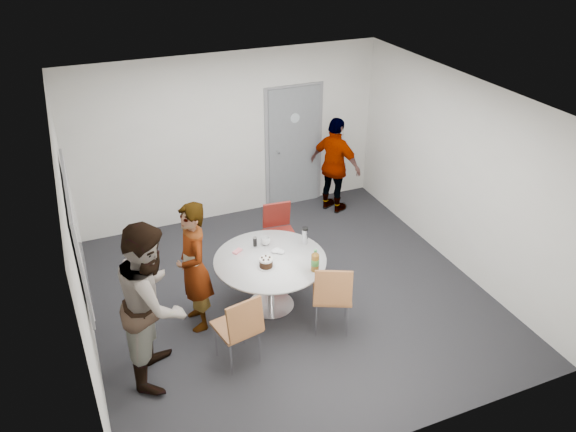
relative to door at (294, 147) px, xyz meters
name	(u,v)px	position (x,y,z in m)	size (l,w,h in m)	color
floor	(290,296)	(-1.10, -2.48, -1.03)	(5.00, 5.00, 0.00)	black
ceiling	(290,100)	(-1.10, -2.48, 1.67)	(5.00, 5.00, 0.00)	silver
wall_back	(229,138)	(-1.10, 0.02, 0.32)	(5.00, 5.00, 0.00)	silver
wall_left	(76,250)	(-3.60, -2.48, 0.32)	(5.00, 5.00, 0.00)	silver
wall_right	(458,174)	(1.40, -2.48, 0.32)	(5.00, 5.00, 0.00)	silver
wall_front	(401,335)	(-1.10, -4.98, 0.32)	(5.00, 5.00, 0.00)	silver
door	(294,147)	(0.00, 0.00, 0.00)	(1.02, 0.17, 2.12)	gray
whiteboard	(76,232)	(-3.56, -2.28, 0.42)	(0.04, 1.90, 1.25)	gray
table	(272,265)	(-1.39, -2.58, -0.39)	(1.41, 1.41, 1.03)	silver
chair_near_left	(240,325)	(-2.09, -3.43, -0.45)	(0.53, 0.56, 0.94)	brown
chair_near_right	(333,292)	(-0.91, -3.32, -0.43)	(0.62, 0.64, 0.96)	brown
chair_far	(279,227)	(-0.90, -1.58, -0.49)	(0.46, 0.49, 0.89)	maroon
person_main	(194,267)	(-2.36, -2.54, -0.19)	(0.61, 0.40, 1.67)	#A5C6EA
person_left	(153,302)	(-2.94, -3.16, -0.08)	(0.92, 0.72, 1.89)	white
person_right	(335,166)	(0.52, -0.53, -0.21)	(0.96, 0.40, 1.64)	black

